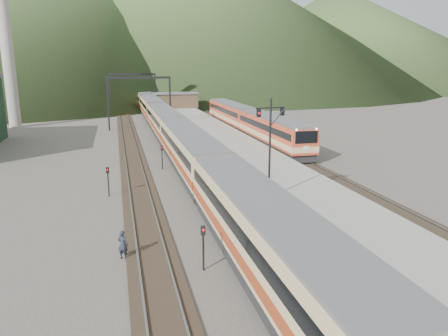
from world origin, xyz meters
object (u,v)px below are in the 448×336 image
object	(u,v)px
main_train	(164,121)
second_train	(249,122)
worker	(123,245)
signal_mast	(270,138)

from	to	relation	value
main_train	second_train	distance (m)	11.76
second_train	worker	world-z (taller)	second_train
signal_mast	worker	size ratio (longest dim) A/B	4.26
main_train	signal_mast	bearing A→B (deg)	-84.50
second_train	main_train	bearing A→B (deg)	167.91
second_train	signal_mast	world-z (taller)	signal_mast
main_train	worker	bearing A→B (deg)	-99.30
main_train	worker	distance (m)	39.77
second_train	signal_mast	distance (m)	32.75
main_train	worker	world-z (taller)	main_train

